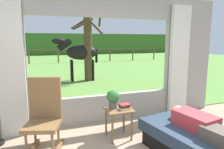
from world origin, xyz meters
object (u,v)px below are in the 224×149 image
at_px(horse, 80,53).
at_px(pasture_tree, 88,44).
at_px(book_stack, 125,107).
at_px(reclining_person, 205,127).
at_px(potted_plant, 113,98).
at_px(side_table, 119,114).
at_px(rocking_chair, 44,116).
at_px(recliner_sofa, 201,146).

relative_size(horse, pasture_tree, 0.52).
height_order(book_stack, horse, horse).
relative_size(reclining_person, potted_plant, 4.48).
bearing_deg(reclining_person, side_table, 118.21).
xyz_separation_m(rocking_chair, book_stack, (1.29, -0.05, 0.02)).
height_order(potted_plant, pasture_tree, pasture_tree).
distance_m(potted_plant, book_stack, 0.25).
relative_size(rocking_chair, book_stack, 5.60).
height_order(side_table, horse, horse).
bearing_deg(side_table, reclining_person, -51.85).
height_order(reclining_person, side_table, reclining_person).
bearing_deg(book_stack, recliner_sofa, -51.89).
bearing_deg(rocking_chair, recliner_sofa, -8.95).
bearing_deg(recliner_sofa, potted_plant, 120.49).
relative_size(side_table, book_stack, 2.60).
height_order(recliner_sofa, potted_plant, potted_plant).
bearing_deg(recliner_sofa, pasture_tree, 81.89).
distance_m(rocking_chair, potted_plant, 1.13).
bearing_deg(reclining_person, horse, 84.97).
bearing_deg(horse, side_table, -178.71).
height_order(rocking_chair, book_stack, rocking_chair).
bearing_deg(recliner_sofa, side_table, 119.53).
relative_size(recliner_sofa, horse, 1.01).
bearing_deg(reclining_person, recliner_sofa, 80.06).
distance_m(book_stack, horse, 5.26).
distance_m(side_table, horse, 5.23).
bearing_deg(pasture_tree, book_stack, -96.21).
height_order(reclining_person, potted_plant, potted_plant).
height_order(potted_plant, book_stack, potted_plant).
xyz_separation_m(recliner_sofa, side_table, (-0.84, 1.02, 0.21)).
bearing_deg(side_table, book_stack, -34.69).
relative_size(rocking_chair, horse, 0.62).
xyz_separation_m(reclining_person, potted_plant, (-0.92, 1.13, 0.18)).
bearing_deg(recliner_sofa, rocking_chair, 143.65).
xyz_separation_m(side_table, horse, (0.30, 5.17, 0.73)).
height_order(recliner_sofa, side_table, side_table).
relative_size(book_stack, pasture_tree, 0.06).
bearing_deg(book_stack, reclining_person, -53.28).
relative_size(side_table, horse, 0.29).
height_order(rocking_chair, horse, horse).
bearing_deg(pasture_tree, potted_plant, -98.25).
height_order(reclining_person, rocking_chair, rocking_chair).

